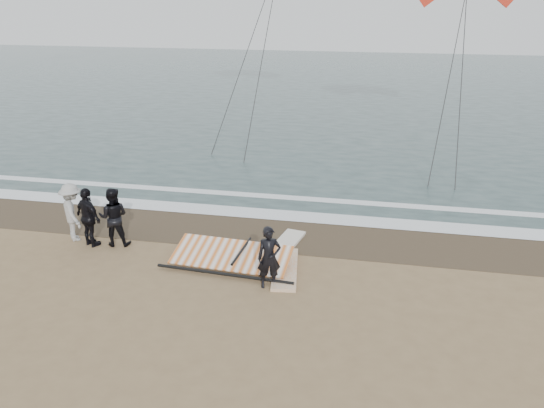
{
  "coord_description": "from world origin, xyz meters",
  "views": [
    {
      "loc": [
        2.11,
        -10.66,
        7.2
      ],
      "look_at": [
        -0.57,
        3.0,
        1.6
      ],
      "focal_mm": 35.0,
      "sensor_mm": 36.0,
      "label": 1
    }
  ],
  "objects_px": {
    "board_white": "(285,269)",
    "sail_rig": "(230,256)",
    "man_main": "(269,258)",
    "board_cream": "(283,246)"
  },
  "relations": [
    {
      "from": "board_white",
      "to": "sail_rig",
      "type": "distance_m",
      "value": 1.64
    },
    {
      "from": "board_cream",
      "to": "man_main",
      "type": "bearing_deg",
      "value": -77.79
    },
    {
      "from": "board_white",
      "to": "man_main",
      "type": "bearing_deg",
      "value": -113.3
    },
    {
      "from": "man_main",
      "to": "sail_rig",
      "type": "distance_m",
      "value": 1.87
    },
    {
      "from": "sail_rig",
      "to": "man_main",
      "type": "bearing_deg",
      "value": -39.6
    },
    {
      "from": "board_white",
      "to": "sail_rig",
      "type": "bearing_deg",
      "value": 165.94
    },
    {
      "from": "man_main",
      "to": "board_cream",
      "type": "height_order",
      "value": "man_main"
    },
    {
      "from": "board_cream",
      "to": "board_white",
      "type": "bearing_deg",
      "value": -66.28
    },
    {
      "from": "board_white",
      "to": "sail_rig",
      "type": "height_order",
      "value": "sail_rig"
    },
    {
      "from": "man_main",
      "to": "board_white",
      "type": "height_order",
      "value": "man_main"
    }
  ]
}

